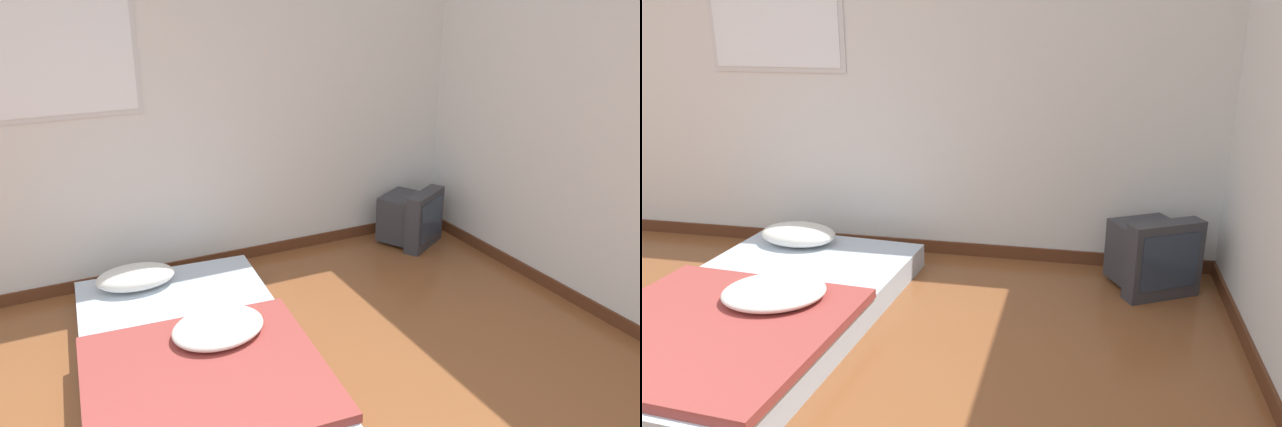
% 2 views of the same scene
% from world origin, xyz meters
% --- Properties ---
extents(wall_back, '(8.04, 0.08, 2.60)m').
position_xyz_m(wall_back, '(-0.00, 2.75, 1.29)').
color(wall_back, silver).
rests_on(wall_back, ground_plane).
extents(mattress_bed, '(1.37, 2.17, 0.30)m').
position_xyz_m(mattress_bed, '(0.23, 1.45, 0.11)').
color(mattress_bed, silver).
rests_on(mattress_bed, ground_plane).
extents(crt_tv, '(0.57, 0.57, 0.48)m').
position_xyz_m(crt_tv, '(2.38, 2.40, 0.23)').
color(crt_tv, '#333338').
rests_on(crt_tv, ground_plane).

